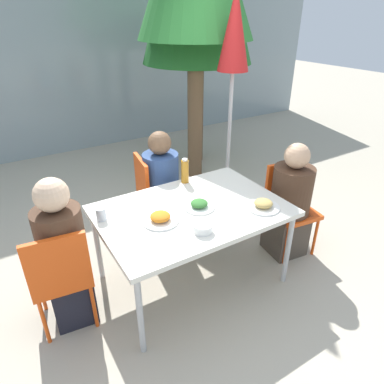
{
  "coord_description": "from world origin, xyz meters",
  "views": [
    {
      "loc": [
        -1.22,
        -1.98,
        2.12
      ],
      "look_at": [
        0.0,
        0.0,
        0.87
      ],
      "focal_mm": 32.0,
      "sensor_mm": 36.0,
      "label": 1
    }
  ],
  "objects_px": {
    "person_right": "(290,205)",
    "person_far": "(162,189)",
    "person_left": "(65,258)",
    "chair_far": "(153,191)",
    "bottle": "(185,171)",
    "closed_umbrella": "(234,45)",
    "chair_left": "(61,273)",
    "chair_right": "(288,201)",
    "salad_bowl": "(203,228)",
    "drinking_cup": "(101,214)"
  },
  "relations": [
    {
      "from": "bottle",
      "to": "drinking_cup",
      "type": "bearing_deg",
      "value": -165.66
    },
    {
      "from": "chair_far",
      "to": "person_far",
      "type": "xyz_separation_m",
      "value": [
        0.07,
        -0.06,
        0.02
      ]
    },
    {
      "from": "salad_bowl",
      "to": "bottle",
      "type": "bearing_deg",
      "value": 68.54
    },
    {
      "from": "chair_left",
      "to": "salad_bowl",
      "type": "height_order",
      "value": "chair_left"
    },
    {
      "from": "closed_umbrella",
      "to": "chair_left",
      "type": "bearing_deg",
      "value": -155.42
    },
    {
      "from": "salad_bowl",
      "to": "person_left",
      "type": "bearing_deg",
      "value": 154.45
    },
    {
      "from": "chair_far",
      "to": "person_far",
      "type": "height_order",
      "value": "person_far"
    },
    {
      "from": "closed_umbrella",
      "to": "person_left",
      "type": "bearing_deg",
      "value": -156.47
    },
    {
      "from": "closed_umbrella",
      "to": "bottle",
      "type": "bearing_deg",
      "value": -147.58
    },
    {
      "from": "chair_left",
      "to": "salad_bowl",
      "type": "relative_size",
      "value": 6.15
    },
    {
      "from": "person_left",
      "to": "salad_bowl",
      "type": "bearing_deg",
      "value": -18.86
    },
    {
      "from": "person_right",
      "to": "closed_umbrella",
      "type": "bearing_deg",
      "value": -90.61
    },
    {
      "from": "chair_far",
      "to": "closed_umbrella",
      "type": "height_order",
      "value": "closed_umbrella"
    },
    {
      "from": "person_left",
      "to": "drinking_cup",
      "type": "xyz_separation_m",
      "value": [
        0.32,
        0.1,
        0.2
      ]
    },
    {
      "from": "closed_umbrella",
      "to": "bottle",
      "type": "height_order",
      "value": "closed_umbrella"
    },
    {
      "from": "bottle",
      "to": "person_right",
      "type": "bearing_deg",
      "value": -35.56
    },
    {
      "from": "person_left",
      "to": "chair_far",
      "type": "xyz_separation_m",
      "value": [
        1.02,
        0.7,
        -0.06
      ]
    },
    {
      "from": "person_far",
      "to": "closed_umbrella",
      "type": "bearing_deg",
      "value": 113.68
    },
    {
      "from": "salad_bowl",
      "to": "chair_right",
      "type": "bearing_deg",
      "value": 12.5
    },
    {
      "from": "chair_right",
      "to": "closed_umbrella",
      "type": "distance_m",
      "value": 1.69
    },
    {
      "from": "person_left",
      "to": "chair_right",
      "type": "height_order",
      "value": "person_left"
    },
    {
      "from": "person_left",
      "to": "drinking_cup",
      "type": "height_order",
      "value": "person_left"
    },
    {
      "from": "bottle",
      "to": "person_far",
      "type": "bearing_deg",
      "value": 105.19
    },
    {
      "from": "chair_left",
      "to": "person_left",
      "type": "bearing_deg",
      "value": 58.06
    },
    {
      "from": "closed_umbrella",
      "to": "salad_bowl",
      "type": "distance_m",
      "value": 2.11
    },
    {
      "from": "person_far",
      "to": "salad_bowl",
      "type": "height_order",
      "value": "person_far"
    },
    {
      "from": "salad_bowl",
      "to": "chair_far",
      "type": "bearing_deg",
      "value": 83.16
    },
    {
      "from": "chair_far",
      "to": "salad_bowl",
      "type": "distance_m",
      "value": 1.16
    },
    {
      "from": "person_right",
      "to": "salad_bowl",
      "type": "bearing_deg",
      "value": 16.82
    },
    {
      "from": "person_right",
      "to": "chair_left",
      "type": "bearing_deg",
      "value": 2.61
    },
    {
      "from": "person_left",
      "to": "salad_bowl",
      "type": "height_order",
      "value": "person_left"
    },
    {
      "from": "person_right",
      "to": "drinking_cup",
      "type": "relative_size",
      "value": 11.38
    },
    {
      "from": "drinking_cup",
      "to": "closed_umbrella",
      "type": "bearing_deg",
      "value": 24.5
    },
    {
      "from": "person_left",
      "to": "person_right",
      "type": "distance_m",
      "value": 1.98
    },
    {
      "from": "person_left",
      "to": "chair_far",
      "type": "relative_size",
      "value": 1.37
    },
    {
      "from": "person_right",
      "to": "salad_bowl",
      "type": "xyz_separation_m",
      "value": [
        -1.08,
        -0.18,
        0.23
      ]
    },
    {
      "from": "person_right",
      "to": "chair_far",
      "type": "bearing_deg",
      "value": -37.44
    },
    {
      "from": "person_left",
      "to": "closed_umbrella",
      "type": "distance_m",
      "value": 2.63
    },
    {
      "from": "chair_left",
      "to": "bottle",
      "type": "height_order",
      "value": "bottle"
    },
    {
      "from": "chair_far",
      "to": "person_far",
      "type": "distance_m",
      "value": 0.1
    },
    {
      "from": "person_right",
      "to": "person_far",
      "type": "relative_size",
      "value": 0.99
    },
    {
      "from": "person_far",
      "to": "chair_left",
      "type": "bearing_deg",
      "value": -50.09
    },
    {
      "from": "person_right",
      "to": "bottle",
      "type": "relative_size",
      "value": 4.87
    },
    {
      "from": "chair_left",
      "to": "person_left",
      "type": "distance_m",
      "value": 0.11
    },
    {
      "from": "person_left",
      "to": "salad_bowl",
      "type": "xyz_separation_m",
      "value": [
        0.88,
        -0.42,
        0.18
      ]
    },
    {
      "from": "person_far",
      "to": "salad_bowl",
      "type": "relative_size",
      "value": 8.01
    },
    {
      "from": "person_right",
      "to": "drinking_cup",
      "type": "xyz_separation_m",
      "value": [
        -1.65,
        0.35,
        0.25
      ]
    },
    {
      "from": "salad_bowl",
      "to": "closed_umbrella",
      "type": "bearing_deg",
      "value": 47.29
    },
    {
      "from": "chair_right",
      "to": "chair_far",
      "type": "bearing_deg",
      "value": -33.39
    },
    {
      "from": "person_far",
      "to": "bottle",
      "type": "bearing_deg",
      "value": 23.32
    }
  ]
}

